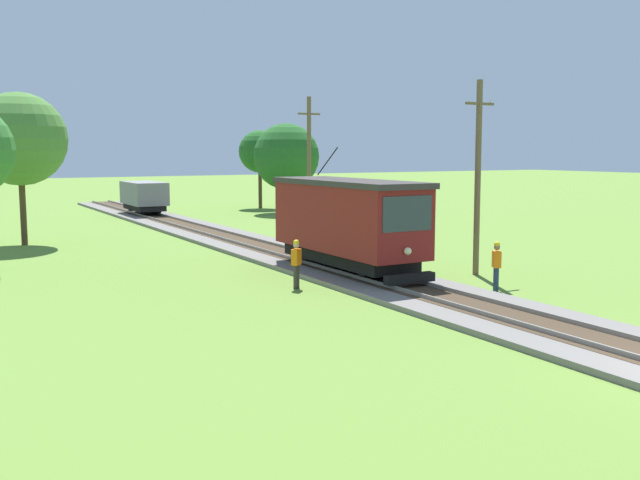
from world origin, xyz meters
name	(u,v)px	position (x,y,z in m)	size (l,w,h in m)	color
red_tram	(348,220)	(0.00, 15.26, 2.19)	(2.60, 8.54, 4.79)	maroon
freight_car	(144,196)	(0.00, 44.85, 1.56)	(2.40, 5.20, 2.31)	slate
utility_pole_near_tram	(478,176)	(4.50, 12.73, 3.96)	(1.40, 0.30, 7.72)	brown
utility_pole_mid	(309,166)	(4.50, 26.74, 4.09)	(1.40, 0.25, 7.99)	brown
track_worker	(496,264)	(2.79, 9.74, 0.98)	(0.39, 0.45, 1.78)	navy
second_worker	(296,262)	(-3.14, 13.68, 0.98)	(0.45, 0.42, 1.78)	#38332D
tree_left_near	(286,157)	(10.80, 42.15, 4.52)	(5.26, 5.26, 7.16)	#4C3823
tree_right_near	(260,152)	(11.08, 47.81, 4.91)	(3.68, 3.68, 6.77)	#4C3823
tree_left_far	(19,139)	(-10.16, 31.45, 5.56)	(4.87, 4.87, 8.01)	#4C3823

